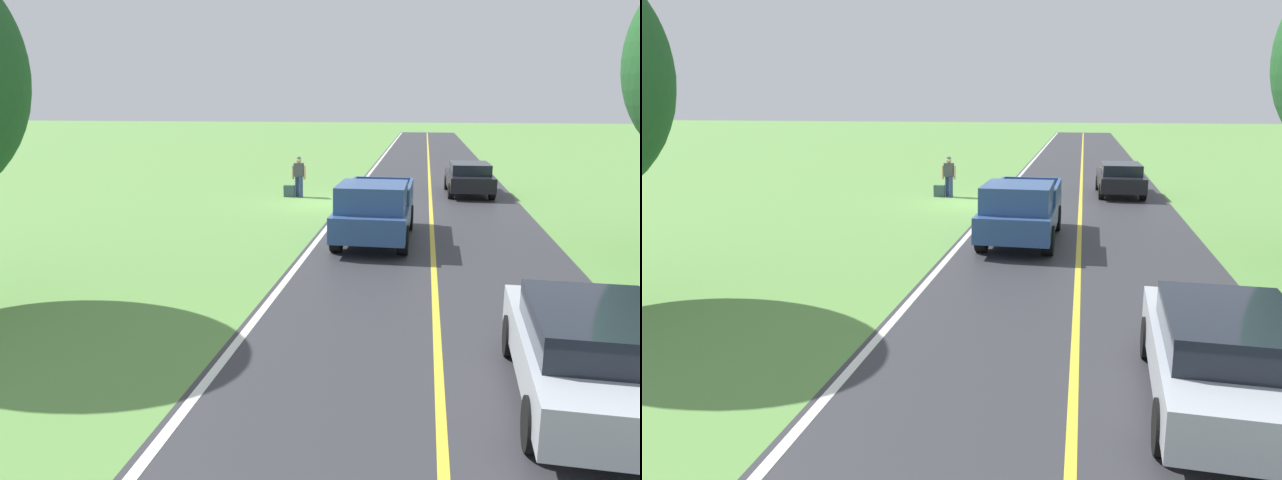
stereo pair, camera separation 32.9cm
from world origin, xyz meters
TOP-DOWN VIEW (x-y plane):
  - ground_plane at (0.00, 0.00)m, footprint 200.00×200.00m
  - road_surface at (-4.19, 0.00)m, footprint 7.10×120.00m
  - lane_edge_line at (-0.82, 0.00)m, footprint 0.16×117.60m
  - lane_centre_line at (-4.19, 0.00)m, footprint 0.14×117.60m
  - hitchhiker_walking at (1.41, -1.49)m, footprint 0.62×0.51m
  - suitcase_carried at (1.84, -1.42)m, footprint 0.46×0.21m
  - pickup_truck_passing at (-2.50, 6.53)m, footprint 2.17×5.43m
  - sedan_near_oncoming at (-5.85, -3.43)m, footprint 2.02×4.45m
  - sedan_mid_oncoming at (-6.14, 15.84)m, footprint 2.07×4.47m

SIDE VIEW (x-z plane):
  - ground_plane at x=0.00m, z-range 0.00..0.00m
  - road_surface at x=-4.19m, z-range 0.00..0.00m
  - lane_edge_line at x=-0.82m, z-range 0.00..0.01m
  - lane_centre_line at x=-4.19m, z-range 0.00..0.01m
  - suitcase_carried at x=1.84m, z-range 0.00..0.50m
  - sedan_near_oncoming at x=-5.85m, z-range 0.05..1.46m
  - sedan_mid_oncoming at x=-6.14m, z-range 0.05..1.46m
  - pickup_truck_passing at x=-2.50m, z-range 0.06..1.88m
  - hitchhiker_walking at x=1.41m, z-range 0.11..1.85m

